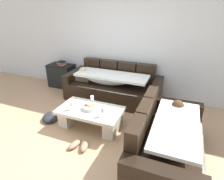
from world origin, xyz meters
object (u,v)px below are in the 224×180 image
object	(u,v)px
couch_along_wall	(112,87)
crumpled_garment	(51,117)
pair_of_shoes	(79,145)
coffee_table	(91,115)
book_stack_on_cabinet	(62,63)
wine_glass_far_back	(92,98)
wine_glass_near_left	(72,104)
open_magazine	(101,109)
couch_near_window	(167,141)
wine_glass_near_right	(102,110)
fruit_bowl	(90,107)
side_cabinet	(62,76)

from	to	relation	value
couch_along_wall	crumpled_garment	distance (m)	1.59
pair_of_shoes	crumpled_garment	world-z (taller)	crumpled_garment
coffee_table	book_stack_on_cabinet	xyz separation A→B (m)	(-1.63, 1.45, 0.46)
wine_glass_far_back	wine_glass_near_left	bearing A→B (deg)	-124.79
book_stack_on_cabinet	pair_of_shoes	distance (m)	2.77
open_magazine	crumpled_garment	size ratio (longest dim) A/B	0.70
couch_near_window	pair_of_shoes	size ratio (longest dim) A/B	5.09
open_magazine	book_stack_on_cabinet	bearing A→B (deg)	140.33
wine_glass_near_right	open_magazine	size ratio (longest dim) A/B	0.59
wine_glass_far_back	book_stack_on_cabinet	distance (m)	2.01
couch_near_window	open_magazine	xyz separation A→B (m)	(-1.24, 0.43, 0.05)
couch_along_wall	pair_of_shoes	distance (m)	1.87
wine_glass_near_left	book_stack_on_cabinet	bearing A→B (deg)	129.89
wine_glass_near_left	crumpled_garment	xyz separation A→B (m)	(-0.57, 0.03, -0.44)
wine_glass_near_right	pair_of_shoes	xyz separation A→B (m)	(-0.21, -0.47, -0.45)
fruit_bowl	wine_glass_near_left	world-z (taller)	wine_glass_near_left
coffee_table	side_cabinet	xyz separation A→B (m)	(-1.68, 1.45, 0.08)
wine_glass_near_left	wine_glass_far_back	xyz separation A→B (m)	(0.24, 0.35, 0.00)
wine_glass_near_right	crumpled_garment	size ratio (longest dim) A/B	0.42
side_cabinet	pair_of_shoes	world-z (taller)	side_cabinet
wine_glass_near_right	side_cabinet	bearing A→B (deg)	141.45
pair_of_shoes	couch_along_wall	bearing A→B (deg)	94.89
wine_glass_near_right	book_stack_on_cabinet	xyz separation A→B (m)	(-1.95, 1.59, 0.20)
pair_of_shoes	crumpled_garment	xyz separation A→B (m)	(-0.97, 0.50, 0.01)
wine_glass_near_right	open_magazine	xyz separation A→B (m)	(-0.12, 0.22, -0.11)
fruit_bowl	wine_glass_near_left	xyz separation A→B (m)	(-0.30, -0.14, 0.08)
wine_glass_near_right	crumpled_garment	bearing A→B (deg)	178.62
book_stack_on_cabinet	crumpled_garment	bearing A→B (deg)	-64.07
wine_glass_far_back	side_cabinet	xyz separation A→B (m)	(-1.62, 1.24, -0.17)
couch_along_wall	wine_glass_near_left	bearing A→B (deg)	-100.33
wine_glass_near_right	crumpled_garment	distance (m)	1.27
side_cabinet	coffee_table	bearing A→B (deg)	-40.83
couch_near_window	wine_glass_near_left	world-z (taller)	couch_near_window
fruit_bowl	open_magazine	xyz separation A→B (m)	(0.20, 0.07, -0.04)
pair_of_shoes	fruit_bowl	bearing A→B (deg)	99.75
open_magazine	wine_glass_near_left	bearing A→B (deg)	-159.40
fruit_bowl	book_stack_on_cabinet	xyz separation A→B (m)	(-1.63, 1.44, 0.28)
couch_along_wall	wine_glass_far_back	size ratio (longest dim) A/B	13.63
wine_glass_near_right	open_magazine	bearing A→B (deg)	118.83
wine_glass_far_back	crumpled_garment	xyz separation A→B (m)	(-0.81, -0.32, -0.44)
couch_near_window	wine_glass_near_left	xyz separation A→B (m)	(-1.74, 0.21, 0.16)
pair_of_shoes	open_magazine	bearing A→B (deg)	82.18
wine_glass_near_left	wine_glass_far_back	world-z (taller)	same
couch_along_wall	side_cabinet	size ratio (longest dim) A/B	3.14
open_magazine	side_cabinet	xyz separation A→B (m)	(-1.88, 1.37, -0.06)
couch_near_window	wine_glass_near_right	world-z (taller)	couch_near_window
fruit_bowl	crumpled_garment	xyz separation A→B (m)	(-0.87, -0.12, -0.36)
fruit_bowl	open_magazine	bearing A→B (deg)	19.55
wine_glass_near_left	side_cabinet	size ratio (longest dim) A/B	0.23
wine_glass_far_back	pair_of_shoes	world-z (taller)	wine_glass_far_back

